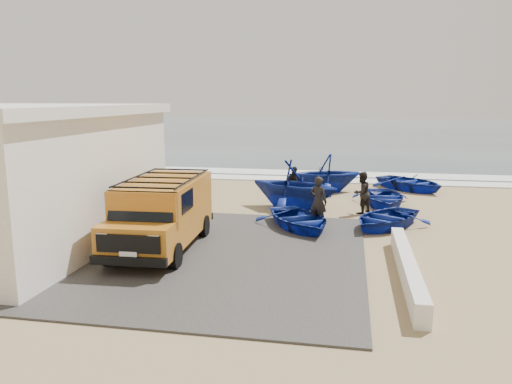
{
  "coord_description": "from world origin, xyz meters",
  "views": [
    {
      "loc": [
        3.47,
        -15.56,
        4.5
      ],
      "look_at": [
        0.22,
        1.66,
        1.2
      ],
      "focal_mm": 35.0,
      "sensor_mm": 36.0,
      "label": 1
    }
  ],
  "objects_px": {
    "boat_near_left": "(299,219)",
    "fisherman_middle": "(362,193)",
    "boat_far_right": "(410,182)",
    "boat_near_right": "(385,218)",
    "fisherman_back": "(294,185)",
    "parapet": "(407,268)",
    "boat_mid_right": "(383,197)",
    "fisherman_front": "(318,201)",
    "van": "(162,211)",
    "boat_far_left": "(325,173)",
    "boat_mid_left": "(294,184)"
  },
  "relations": [
    {
      "from": "boat_near_right",
      "to": "boat_mid_left",
      "type": "relative_size",
      "value": 0.88
    },
    {
      "from": "van",
      "to": "fisherman_front",
      "type": "bearing_deg",
      "value": 36.23
    },
    {
      "from": "boat_far_right",
      "to": "fisherman_back",
      "type": "xyz_separation_m",
      "value": [
        -5.34,
        -4.25,
        0.42
      ]
    },
    {
      "from": "boat_mid_left",
      "to": "boat_mid_right",
      "type": "distance_m",
      "value": 3.95
    },
    {
      "from": "boat_mid_left",
      "to": "fisherman_back",
      "type": "distance_m",
      "value": 1.05
    },
    {
      "from": "van",
      "to": "boat_near_left",
      "type": "bearing_deg",
      "value": 36.04
    },
    {
      "from": "parapet",
      "to": "van",
      "type": "distance_m",
      "value": 7.18
    },
    {
      "from": "boat_far_left",
      "to": "boat_near_left",
      "type": "bearing_deg",
      "value": -24.86
    },
    {
      "from": "fisherman_middle",
      "to": "fisherman_back",
      "type": "distance_m",
      "value": 3.18
    },
    {
      "from": "boat_mid_right",
      "to": "fisherman_front",
      "type": "height_order",
      "value": "fisherman_front"
    },
    {
      "from": "boat_far_left",
      "to": "fisherman_middle",
      "type": "height_order",
      "value": "boat_far_left"
    },
    {
      "from": "fisherman_front",
      "to": "boat_near_right",
      "type": "bearing_deg",
      "value": -149.61
    },
    {
      "from": "parapet",
      "to": "van",
      "type": "height_order",
      "value": "van"
    },
    {
      "from": "boat_far_right",
      "to": "fisherman_front",
      "type": "bearing_deg",
      "value": -159.58
    },
    {
      "from": "parapet",
      "to": "boat_far_left",
      "type": "relative_size",
      "value": 1.7
    },
    {
      "from": "boat_mid_left",
      "to": "fisherman_front",
      "type": "height_order",
      "value": "boat_mid_left"
    },
    {
      "from": "fisherman_middle",
      "to": "parapet",
      "type": "bearing_deg",
      "value": 50.22
    },
    {
      "from": "fisherman_back",
      "to": "boat_far_right",
      "type": "bearing_deg",
      "value": -8.35
    },
    {
      "from": "boat_far_right",
      "to": "boat_near_right",
      "type": "bearing_deg",
      "value": -145.17
    },
    {
      "from": "fisherman_front",
      "to": "fisherman_middle",
      "type": "bearing_deg",
      "value": -98.64
    },
    {
      "from": "boat_near_right",
      "to": "boat_far_right",
      "type": "xyz_separation_m",
      "value": [
        1.7,
        7.78,
        0.04
      ]
    },
    {
      "from": "boat_near_right",
      "to": "boat_mid_right",
      "type": "height_order",
      "value": "boat_mid_right"
    },
    {
      "from": "boat_mid_right",
      "to": "fisherman_back",
      "type": "relative_size",
      "value": 2.12
    },
    {
      "from": "parapet",
      "to": "boat_near_left",
      "type": "height_order",
      "value": "boat_near_left"
    },
    {
      "from": "boat_mid_right",
      "to": "boat_far_right",
      "type": "xyz_separation_m",
      "value": [
        1.53,
        4.02,
        0.03
      ]
    },
    {
      "from": "boat_near_left",
      "to": "boat_mid_left",
      "type": "relative_size",
      "value": 0.91
    },
    {
      "from": "parapet",
      "to": "fisherman_middle",
      "type": "bearing_deg",
      "value": 98.02
    },
    {
      "from": "boat_near_right",
      "to": "boat_far_right",
      "type": "distance_m",
      "value": 7.97
    },
    {
      "from": "boat_near_right",
      "to": "boat_mid_right",
      "type": "distance_m",
      "value": 3.77
    },
    {
      "from": "boat_mid_left",
      "to": "boat_mid_right",
      "type": "xyz_separation_m",
      "value": [
        3.69,
        1.25,
        -0.65
      ]
    },
    {
      "from": "boat_mid_left",
      "to": "boat_far_right",
      "type": "height_order",
      "value": "boat_mid_left"
    },
    {
      "from": "boat_mid_left",
      "to": "fisherman_back",
      "type": "relative_size",
      "value": 2.37
    },
    {
      "from": "fisherman_middle",
      "to": "fisherman_back",
      "type": "xyz_separation_m",
      "value": [
        -2.85,
        1.41,
        -0.02
      ]
    },
    {
      "from": "boat_near_right",
      "to": "boat_far_right",
      "type": "relative_size",
      "value": 0.9
    },
    {
      "from": "van",
      "to": "boat_far_right",
      "type": "relative_size",
      "value": 1.38
    },
    {
      "from": "boat_near_left",
      "to": "fisherman_front",
      "type": "bearing_deg",
      "value": 10.81
    },
    {
      "from": "fisherman_front",
      "to": "fisherman_middle",
      "type": "xyz_separation_m",
      "value": [
        1.55,
        2.35,
        -0.07
      ]
    },
    {
      "from": "boat_near_left",
      "to": "fisherman_middle",
      "type": "relative_size",
      "value": 2.1
    },
    {
      "from": "fisherman_front",
      "to": "fisherman_middle",
      "type": "height_order",
      "value": "fisherman_front"
    },
    {
      "from": "boat_mid_right",
      "to": "boat_near_right",
      "type": "bearing_deg",
      "value": -96.84
    },
    {
      "from": "boat_near_left",
      "to": "boat_near_right",
      "type": "xyz_separation_m",
      "value": [
        2.96,
        0.75,
        -0.01
      ]
    },
    {
      "from": "parapet",
      "to": "boat_near_right",
      "type": "xyz_separation_m",
      "value": [
        -0.23,
        5.08,
        0.07
      ]
    },
    {
      "from": "boat_near_right",
      "to": "van",
      "type": "bearing_deg",
      "value": -118.36
    },
    {
      "from": "van",
      "to": "boat_far_right",
      "type": "bearing_deg",
      "value": 51.16
    },
    {
      "from": "boat_mid_right",
      "to": "boat_far_right",
      "type": "distance_m",
      "value": 4.3
    },
    {
      "from": "boat_near_right",
      "to": "fisherman_back",
      "type": "bearing_deg",
      "value": 168.13
    },
    {
      "from": "boat_near_left",
      "to": "boat_far_right",
      "type": "xyz_separation_m",
      "value": [
        4.66,
        8.53,
        0.03
      ]
    },
    {
      "from": "boat_near_left",
      "to": "fisherman_middle",
      "type": "distance_m",
      "value": 3.63
    },
    {
      "from": "boat_far_left",
      "to": "fisherman_back",
      "type": "relative_size",
      "value": 2.18
    },
    {
      "from": "fisherman_front",
      "to": "fisherman_back",
      "type": "height_order",
      "value": "fisherman_front"
    }
  ]
}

